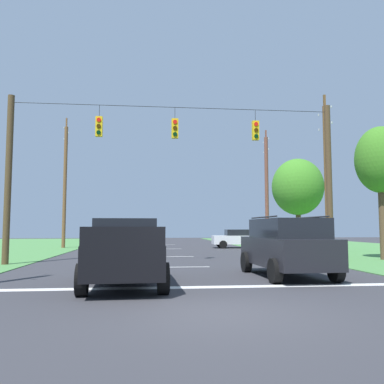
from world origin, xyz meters
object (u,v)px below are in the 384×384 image
object	(u,v)px
tree_roadside_right	(298,187)
suv_black	(287,246)
overhead_signal_span	(176,173)
utility_pole_mid_left	(65,183)
distant_car_crossing_white	(238,238)
utility_pole_far_right	(267,189)
tree_roadside_far_right	(381,161)
utility_pole_mid_right	(327,175)
pickup_truck	(125,252)
distant_car_oncoming	(128,243)

from	to	relation	value
tree_roadside_right	suv_black	bearing A→B (deg)	-111.95
overhead_signal_span	utility_pole_mid_left	world-z (taller)	utility_pole_mid_left
distant_car_crossing_white	utility_pole_far_right	distance (m)	5.08
suv_black	tree_roadside_far_right	bearing A→B (deg)	41.00
overhead_signal_span	utility_pole_mid_right	size ratio (longest dim) A/B	1.67
utility_pole_mid_right	utility_pole_far_right	bearing A→B (deg)	89.64
pickup_truck	tree_roadside_far_right	size ratio (longest dim) A/B	0.78
overhead_signal_span	distant_car_oncoming	size ratio (longest dim) A/B	3.57
distant_car_oncoming	utility_pole_mid_right	distance (m)	12.21
overhead_signal_span	utility_pole_mid_left	bearing A→B (deg)	117.91
suv_black	tree_roadside_right	bearing A→B (deg)	68.05
pickup_truck	tree_roadside_right	world-z (taller)	tree_roadside_right
pickup_truck	tree_roadside_right	size ratio (longest dim) A/B	0.79
suv_black	utility_pole_far_right	world-z (taller)	utility_pole_far_right
suv_black	tree_roadside_right	distance (m)	18.05
utility_pole_far_right	utility_pole_mid_left	distance (m)	17.10
distant_car_oncoming	tree_roadside_right	distance (m)	14.19
utility_pole_far_right	utility_pole_mid_left	size ratio (longest dim) A/B	0.94
utility_pole_mid_left	distant_car_oncoming	bearing A→B (deg)	-60.57
utility_pole_far_right	tree_roadside_far_right	xyz separation A→B (m)	(1.96, -14.30, 0.17)
utility_pole_far_right	tree_roadside_far_right	world-z (taller)	utility_pole_far_right
utility_pole_mid_left	overhead_signal_span	bearing A→B (deg)	-62.09
tree_roadside_right	utility_pole_mid_left	bearing A→B (deg)	165.43
utility_pole_far_right	utility_pole_mid_left	world-z (taller)	utility_pole_mid_left
utility_pole_mid_right	suv_black	bearing A→B (deg)	-122.13
overhead_signal_span	distant_car_oncoming	distance (m)	6.84
utility_pole_far_right	tree_roadside_right	distance (m)	4.53
distant_car_crossing_white	tree_roadside_right	world-z (taller)	tree_roadside_right
utility_pole_mid_left	suv_black	bearing A→B (deg)	-61.18
overhead_signal_span	utility_pole_mid_left	distance (m)	17.50
overhead_signal_span	distant_car_oncoming	world-z (taller)	overhead_signal_span
pickup_truck	tree_roadside_far_right	bearing A→B (deg)	31.35
pickup_truck	distant_car_crossing_white	world-z (taller)	pickup_truck
overhead_signal_span	utility_pole_mid_right	bearing A→B (deg)	18.14
utility_pole_mid_right	utility_pole_mid_left	xyz separation A→B (m)	(-17.01, 12.54, 0.67)
suv_black	utility_pole_mid_right	size ratio (longest dim) A/B	0.52
overhead_signal_span	distant_car_crossing_white	bearing A→B (deg)	66.48
pickup_truck	utility_pole_mid_right	distance (m)	15.17
pickup_truck	utility_pole_mid_left	size ratio (longest dim) A/B	0.50
distant_car_crossing_white	tree_roadside_far_right	size ratio (longest dim) A/B	0.62
distant_car_crossing_white	utility_pole_mid_right	bearing A→B (deg)	-76.88
tree_roadside_right	tree_roadside_far_right	xyz separation A→B (m)	(0.83, -9.92, 0.42)
utility_pole_far_right	overhead_signal_span	bearing A→B (deg)	-120.60
distant_car_crossing_white	tree_roadside_right	bearing A→B (deg)	-42.52
distant_car_crossing_white	utility_pole_mid_right	distance (m)	12.28
distant_car_crossing_white	utility_pole_mid_left	distance (m)	15.13
utility_pole_mid_right	utility_pole_far_right	size ratio (longest dim) A/B	0.92
suv_black	utility_pole_mid_right	bearing A→B (deg)	57.87
distant_car_crossing_white	tree_roadside_far_right	distance (m)	14.91
overhead_signal_span	distant_car_oncoming	bearing A→B (deg)	114.90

